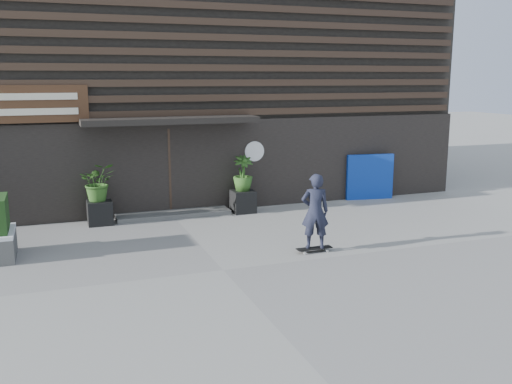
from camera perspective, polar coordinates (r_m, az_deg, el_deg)
name	(u,v)px	position (r m, az deg, el deg)	size (l,w,h in m)	color
ground	(223,270)	(11.03, -3.31, -7.82)	(80.00, 80.00, 0.00)	gray
entrance_step	(173,214)	(15.31, -8.30, -2.18)	(3.00, 0.80, 0.12)	#484846
planter_pot_left	(100,212)	(14.80, -15.38, -1.99)	(0.60, 0.60, 0.60)	black
bamboo_left	(98,182)	(14.65, -15.54, 0.98)	(0.86, 0.75, 0.96)	#2D591E
planter_pot_right	(243,201)	(15.55, -1.31, -0.94)	(0.60, 0.60, 0.60)	black
bamboo_right	(243,173)	(15.40, -1.32, 1.89)	(0.54, 0.54, 0.96)	#2D591E
blue_tarp	(370,177)	(17.48, 11.33, 1.50)	(1.46, 0.12, 1.36)	#0B2D96
building	(137,66)	(20.16, -11.85, 12.22)	(18.00, 11.00, 8.00)	black
skateboarder	(315,212)	(11.93, 5.94, -1.96)	(0.78, 0.53, 1.69)	black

